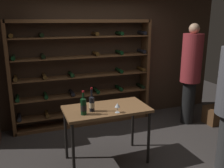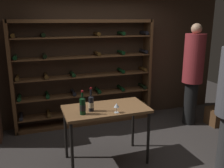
{
  "view_description": "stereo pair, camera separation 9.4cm",
  "coord_description": "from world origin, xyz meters",
  "px_view_note": "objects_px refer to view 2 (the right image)",
  "views": [
    {
      "loc": [
        -1.46,
        -3.25,
        2.13
      ],
      "look_at": [
        -0.17,
        0.19,
        1.16
      ],
      "focal_mm": 39.28,
      "sensor_mm": 36.0,
      "label": 1
    },
    {
      "loc": [
        -1.37,
        -3.28,
        2.13
      ],
      "look_at": [
        -0.17,
        0.19,
        1.16
      ],
      "focal_mm": 39.28,
      "sensor_mm": 36.0,
      "label": 2
    }
  ],
  "objects_px": {
    "wine_bottle_black_capsule": "(91,103)",
    "person_guest_plum_blouse": "(193,70)",
    "wine_crate": "(219,116)",
    "wine_bottle_green_slim": "(83,106)",
    "wine_glass_stemmed_right": "(117,106)",
    "wine_rack": "(85,75)",
    "tasting_table": "(106,114)"
  },
  "relations": [
    {
      "from": "person_guest_plum_blouse",
      "to": "wine_glass_stemmed_right",
      "type": "distance_m",
      "value": 2.26
    },
    {
      "from": "wine_rack",
      "to": "person_guest_plum_blouse",
      "type": "bearing_deg",
      "value": -19.29
    },
    {
      "from": "person_guest_plum_blouse",
      "to": "wine_crate",
      "type": "height_order",
      "value": "person_guest_plum_blouse"
    },
    {
      "from": "person_guest_plum_blouse",
      "to": "wine_bottle_green_slim",
      "type": "distance_m",
      "value": 2.64
    },
    {
      "from": "tasting_table",
      "to": "wine_crate",
      "type": "bearing_deg",
      "value": 11.7
    },
    {
      "from": "tasting_table",
      "to": "wine_bottle_green_slim",
      "type": "height_order",
      "value": "wine_bottle_green_slim"
    },
    {
      "from": "person_guest_plum_blouse",
      "to": "wine_crate",
      "type": "bearing_deg",
      "value": 74.76
    },
    {
      "from": "wine_rack",
      "to": "wine_bottle_black_capsule",
      "type": "relative_size",
      "value": 8.15
    },
    {
      "from": "wine_crate",
      "to": "wine_glass_stemmed_right",
      "type": "relative_size",
      "value": 3.46
    },
    {
      "from": "person_guest_plum_blouse",
      "to": "wine_bottle_black_capsule",
      "type": "xyz_separation_m",
      "value": [
        -2.32,
        -0.85,
        -0.16
      ]
    },
    {
      "from": "wine_rack",
      "to": "wine_bottle_green_slim",
      "type": "distance_m",
      "value": 1.7
    },
    {
      "from": "wine_bottle_black_capsule",
      "to": "wine_crate",
      "type": "bearing_deg",
      "value": 11.95
    },
    {
      "from": "wine_rack",
      "to": "wine_bottle_black_capsule",
      "type": "height_order",
      "value": "wine_rack"
    },
    {
      "from": "tasting_table",
      "to": "wine_bottle_green_slim",
      "type": "bearing_deg",
      "value": -159.55
    },
    {
      "from": "wine_bottle_black_capsule",
      "to": "person_guest_plum_blouse",
      "type": "bearing_deg",
      "value": 20.06
    },
    {
      "from": "wine_crate",
      "to": "wine_glass_stemmed_right",
      "type": "xyz_separation_m",
      "value": [
        -2.57,
        -0.78,
        0.79
      ]
    },
    {
      "from": "wine_bottle_green_slim",
      "to": "wine_glass_stemmed_right",
      "type": "relative_size",
      "value": 2.43
    },
    {
      "from": "wine_crate",
      "to": "wine_glass_stemmed_right",
      "type": "height_order",
      "value": "wine_glass_stemmed_right"
    },
    {
      "from": "tasting_table",
      "to": "wine_glass_stemmed_right",
      "type": "distance_m",
      "value": 0.32
    },
    {
      "from": "wine_bottle_green_slim",
      "to": "wine_glass_stemmed_right",
      "type": "xyz_separation_m",
      "value": [
        0.46,
        -0.1,
        -0.02
      ]
    },
    {
      "from": "person_guest_plum_blouse",
      "to": "wine_glass_stemmed_right",
      "type": "bearing_deg",
      "value": -55.26
    },
    {
      "from": "wine_glass_stemmed_right",
      "to": "wine_bottle_black_capsule",
      "type": "bearing_deg",
      "value": 151.34
    },
    {
      "from": "person_guest_plum_blouse",
      "to": "wine_crate",
      "type": "distance_m",
      "value": 1.14
    },
    {
      "from": "person_guest_plum_blouse",
      "to": "wine_glass_stemmed_right",
      "type": "height_order",
      "value": "person_guest_plum_blouse"
    },
    {
      "from": "wine_bottle_black_capsule",
      "to": "wine_bottle_green_slim",
      "type": "xyz_separation_m",
      "value": [
        -0.14,
        -0.08,
        0.01
      ]
    },
    {
      "from": "wine_bottle_black_capsule",
      "to": "wine_bottle_green_slim",
      "type": "bearing_deg",
      "value": -150.73
    },
    {
      "from": "wine_glass_stemmed_right",
      "to": "tasting_table",
      "type": "bearing_deg",
      "value": 108.73
    },
    {
      "from": "wine_rack",
      "to": "tasting_table",
      "type": "bearing_deg",
      "value": -91.56
    },
    {
      "from": "wine_rack",
      "to": "wine_crate",
      "type": "distance_m",
      "value": 2.91
    },
    {
      "from": "tasting_table",
      "to": "wine_bottle_green_slim",
      "type": "xyz_separation_m",
      "value": [
        -0.38,
        -0.14,
        0.22
      ]
    },
    {
      "from": "person_guest_plum_blouse",
      "to": "wine_bottle_green_slim",
      "type": "relative_size",
      "value": 6.09
    },
    {
      "from": "wine_bottle_green_slim",
      "to": "person_guest_plum_blouse",
      "type": "bearing_deg",
      "value": 20.62
    }
  ]
}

